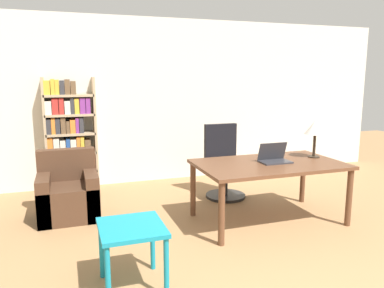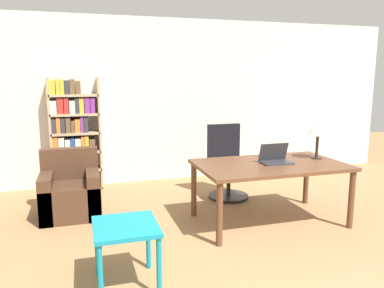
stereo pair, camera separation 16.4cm
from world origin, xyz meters
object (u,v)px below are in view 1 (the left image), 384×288
object	(u,v)px
office_chair	(224,166)
bookshelf	(69,138)
armchair	(68,195)
desk	(269,169)
table_lamp	(315,128)
side_table_blue	(132,236)
laptop	(274,158)

from	to	relation	value
office_chair	bookshelf	size ratio (longest dim) A/B	0.61
armchair	desk	bearing A→B (deg)	-21.75
table_lamp	bookshelf	size ratio (longest dim) A/B	0.28
office_chair	table_lamp	bearing A→B (deg)	-49.87
table_lamp	office_chair	bearing A→B (deg)	130.13
table_lamp	office_chair	world-z (taller)	table_lamp
desk	armchair	distance (m)	2.53
office_chair	side_table_blue	size ratio (longest dim) A/B	1.91
laptop	table_lamp	size ratio (longest dim) A/B	0.77
side_table_blue	desk	bearing A→B (deg)	27.31
table_lamp	bookshelf	bearing A→B (deg)	146.18
bookshelf	office_chair	bearing A→B (deg)	-25.22
bookshelf	laptop	bearing A→B (deg)	-41.52
side_table_blue	bookshelf	world-z (taller)	bookshelf
laptop	armchair	bearing A→B (deg)	159.08
side_table_blue	table_lamp	bearing A→B (deg)	22.30
office_chair	armchair	distance (m)	2.21
desk	bookshelf	world-z (taller)	bookshelf
laptop	armchair	size ratio (longest dim) A/B	0.44
desk	side_table_blue	size ratio (longest dim) A/B	3.15
desk	table_lamp	bearing A→B (deg)	7.51
table_lamp	side_table_blue	bearing A→B (deg)	-157.70
laptop	bookshelf	xyz separation A→B (m)	(-2.34, 2.07, 0.05)
armchair	bookshelf	bearing A→B (deg)	87.44
table_lamp	office_chair	distance (m)	1.44
table_lamp	desk	bearing A→B (deg)	-172.49
desk	table_lamp	xyz separation A→B (m)	(0.70, 0.09, 0.45)
table_lamp	side_table_blue	size ratio (longest dim) A/B	0.86
table_lamp	side_table_blue	xyz separation A→B (m)	(-2.54, -1.04, -0.65)
desk	laptop	world-z (taller)	laptop
laptop	office_chair	distance (m)	1.13
office_chair	armchair	world-z (taller)	office_chair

